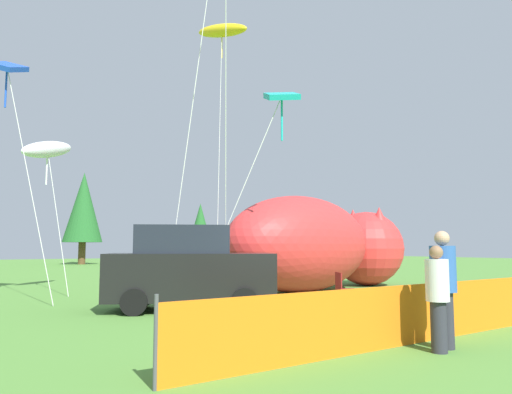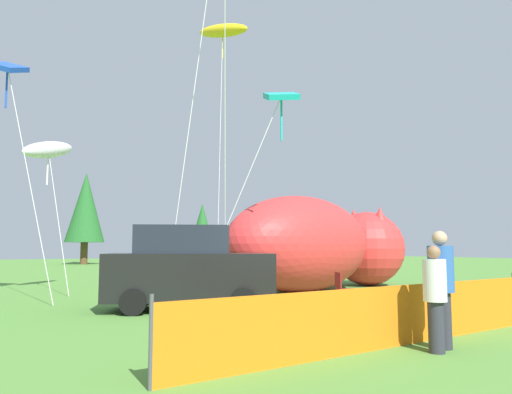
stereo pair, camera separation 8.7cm
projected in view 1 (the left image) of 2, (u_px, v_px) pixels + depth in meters
The scene contains 13 objects.
ground_plane at pixel (297, 316), 11.52m from camera, with size 120.00×120.00×0.00m, color #548C38.
parked_car at pixel (189, 269), 12.71m from camera, with size 4.53×3.40×2.14m.
folding_chair at pixel (344, 287), 13.30m from camera, with size 0.68×0.68×0.92m.
inflatable_cat at pixel (319, 248), 18.40m from camera, with size 9.42×5.01×3.40m.
safety_fence at pixel (388, 317), 7.97m from camera, with size 8.06×0.54×1.07m.
spectator_in_grey_shirt at pixel (443, 284), 7.96m from camera, with size 0.41×0.41×1.86m.
spectator_in_green_shirt at pixel (438, 294), 7.65m from camera, with size 0.35×0.35×1.62m.
kite_white_ghost at pixel (48, 150), 18.15m from camera, with size 2.44×3.31×5.77m.
kite_yellow_hero at pixel (222, 31), 22.67m from camera, with size 2.18×4.01×12.07m.
kite_teal_diamond at pixel (281, 100), 14.26m from camera, with size 2.88×1.49×6.17m.
kite_blue_box at pixel (8, 71), 15.44m from camera, with size 1.87×2.88×7.53m.
horizon_tree_east at pixel (83, 208), 45.81m from camera, with size 3.53×3.53×8.43m.
horizon_tree_mid at pixel (200, 226), 51.99m from camera, with size 2.56×2.56×6.11m.
Camera 1 is at (-7.10, -9.39, 1.61)m, focal length 35.00 mm.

